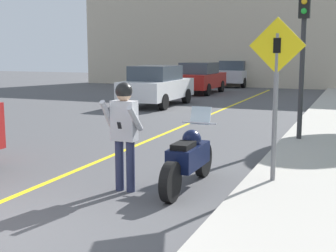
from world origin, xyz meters
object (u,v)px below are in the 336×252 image
object	(u,v)px
parked_car_silver	(236,73)
person_biker	(124,125)
motorcycle	(189,158)
parked_car_white	(157,85)
traffic_light	(303,34)
parked_car_red	(200,78)
crossing_sign	(276,84)

from	to	relation	value
parked_car_silver	person_biker	bearing A→B (deg)	-80.16
motorcycle	parked_car_white	xyz separation A→B (m)	(-5.30, 10.82, 0.35)
traffic_light	parked_car_red	xyz separation A→B (m)	(-6.73, 12.46, -1.82)
crossing_sign	traffic_light	world-z (taller)	traffic_light
parked_car_silver	parked_car_red	bearing A→B (deg)	-94.76
traffic_light	parked_car_silver	distance (m)	19.52
motorcycle	parked_car_silver	distance (m)	23.62
parked_car_white	parked_car_red	size ratio (longest dim) A/B	1.00
person_biker	traffic_light	bearing A→B (deg)	67.91
parked_car_silver	traffic_light	bearing A→B (deg)	-71.29
motorcycle	parked_car_red	distance (m)	18.01
crossing_sign	parked_car_white	xyz separation A→B (m)	(-6.58, 10.22, -0.87)
parked_car_red	parked_car_white	bearing A→B (deg)	-88.20
person_biker	parked_car_red	size ratio (longest dim) A/B	0.42
person_biker	parked_car_silver	size ratio (longest dim) A/B	0.42
person_biker	parked_car_red	xyz separation A→B (m)	(-4.60, 17.71, -0.24)
traffic_light	parked_car_white	world-z (taller)	traffic_light
person_biker	parked_car_silver	world-z (taller)	person_biker
person_biker	parked_car_white	world-z (taller)	person_biker
motorcycle	crossing_sign	size ratio (longest dim) A/B	0.83
parked_car_red	parked_car_silver	bearing A→B (deg)	85.24
person_biker	parked_car_silver	xyz separation A→B (m)	(-4.10, 23.65, -0.24)
parked_car_silver	parked_car_white	bearing A→B (deg)	-91.38
crossing_sign	traffic_light	xyz separation A→B (m)	(-0.05, 4.08, 0.95)
parked_car_red	parked_car_silver	distance (m)	5.96
crossing_sign	parked_car_red	xyz separation A→B (m)	(-6.78, 16.54, -0.87)
parked_car_white	parked_car_red	distance (m)	6.32
person_biker	parked_car_white	xyz separation A→B (m)	(-4.40, 11.39, -0.24)
traffic_light	parked_car_white	bearing A→B (deg)	136.76
crossing_sign	traffic_light	size ratio (longest dim) A/B	0.73
person_biker	crossing_sign	xyz separation A→B (m)	(2.18, 1.17, 0.64)
traffic_light	motorcycle	bearing A→B (deg)	-104.75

